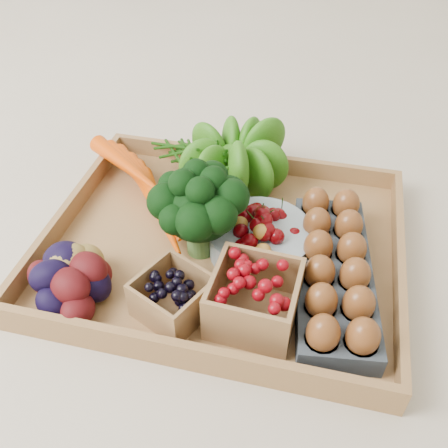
% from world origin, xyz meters
% --- Properties ---
extents(ground, '(4.00, 4.00, 0.00)m').
position_xyz_m(ground, '(0.00, 0.00, 0.00)').
color(ground, beige).
rests_on(ground, ground).
extents(tray, '(0.55, 0.45, 0.01)m').
position_xyz_m(tray, '(0.00, 0.00, 0.01)').
color(tray, '#9E7242').
rests_on(tray, ground).
extents(carrots, '(0.22, 0.16, 0.05)m').
position_xyz_m(carrots, '(-0.15, 0.07, 0.04)').
color(carrots, '#E24804').
rests_on(carrots, tray).
extents(lettuce, '(0.13, 0.13, 0.13)m').
position_xyz_m(lettuce, '(-0.02, 0.16, 0.08)').
color(lettuce, '#225B0E').
rests_on(lettuce, tray).
extents(broccoli, '(0.14, 0.14, 0.11)m').
position_xyz_m(broccoli, '(-0.03, -0.02, 0.07)').
color(broccoli, black).
rests_on(broccoli, tray).
extents(cherry_bowl, '(0.16, 0.16, 0.04)m').
position_xyz_m(cherry_bowl, '(0.06, 0.00, 0.04)').
color(cherry_bowl, '#8C9EA5').
rests_on(cherry_bowl, tray).
extents(egg_carton, '(0.15, 0.32, 0.04)m').
position_xyz_m(egg_carton, '(0.17, -0.04, 0.03)').
color(egg_carton, '#363D45').
rests_on(egg_carton, tray).
extents(potatoes, '(0.16, 0.16, 0.09)m').
position_xyz_m(potatoes, '(-0.19, -0.15, 0.06)').
color(potatoes, '#3C090B').
rests_on(potatoes, tray).
extents(punnet_blackberry, '(0.12, 0.12, 0.06)m').
position_xyz_m(punnet_blackberry, '(-0.04, -0.15, 0.05)').
color(punnet_blackberry, black).
rests_on(punnet_blackberry, tray).
extents(punnet_raspberry, '(0.12, 0.12, 0.08)m').
position_xyz_m(punnet_raspberry, '(0.07, -0.13, 0.05)').
color(punnet_raspberry, maroon).
rests_on(punnet_raspberry, tray).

